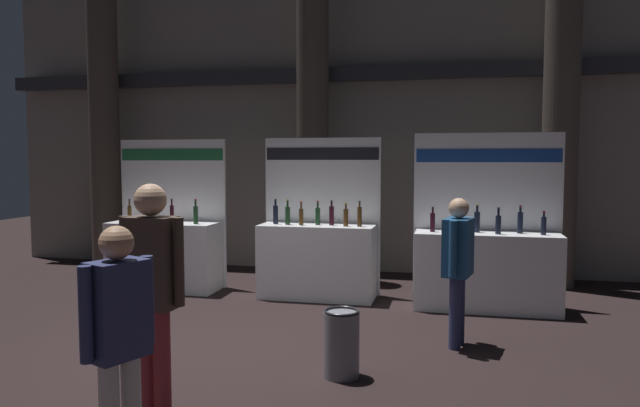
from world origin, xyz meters
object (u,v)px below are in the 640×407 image
object	(u,v)px
visitor_0	(458,258)
visitor_4	(152,281)
exhibitor_booth_1	(318,255)
trash_bin	(341,343)
exhibitor_booth_2	(486,264)
exhibitor_booth_0	(165,250)
visitor_3	(119,332)

from	to	relation	value
visitor_0	visitor_4	xyz separation A→B (m)	(-2.24, -2.33, 0.13)
exhibitor_booth_1	visitor_0	size ratio (longest dim) A/B	1.45
visitor_4	trash_bin	bearing A→B (deg)	-132.22
visitor_0	visitor_4	world-z (taller)	visitor_4
trash_bin	exhibitor_booth_2	bearing A→B (deg)	63.21
exhibitor_booth_1	visitor_4	size ratio (longest dim) A/B	1.27
exhibitor_booth_0	visitor_3	size ratio (longest dim) A/B	1.44
exhibitor_booth_1	visitor_3	xyz separation A→B (m)	(-0.12, -4.93, 0.31)
visitor_0	trash_bin	bearing A→B (deg)	150.03
exhibitor_booth_2	trash_bin	world-z (taller)	exhibitor_booth_2
exhibitor_booth_0	exhibitor_booth_2	xyz separation A→B (m)	(4.71, -0.17, 0.00)
exhibitor_booth_2	visitor_0	size ratio (longest dim) A/B	1.48
exhibitor_booth_0	trash_bin	distance (m)	4.45
exhibitor_booth_1	trash_bin	size ratio (longest dim) A/B	3.70
exhibitor_booth_0	exhibitor_booth_2	bearing A→B (deg)	-2.02
exhibitor_booth_1	visitor_3	bearing A→B (deg)	-91.40
exhibitor_booth_0	trash_bin	size ratio (longest dim) A/B	3.68
trash_bin	visitor_3	xyz separation A→B (m)	(-1.02, -1.97, 0.61)
exhibitor_booth_1	exhibitor_booth_0	bearing A→B (deg)	179.71
exhibitor_booth_0	exhibitor_booth_2	distance (m)	4.71
exhibitor_booth_1	trash_bin	distance (m)	3.11
exhibitor_booth_2	trash_bin	xyz separation A→B (m)	(-1.42, -2.81, -0.30)
exhibitor_booth_0	visitor_3	world-z (taller)	exhibitor_booth_0
visitor_3	visitor_4	size ratio (longest dim) A/B	0.88
exhibitor_booth_0	trash_bin	xyz separation A→B (m)	(3.29, -2.97, -0.29)
exhibitor_booth_2	visitor_4	size ratio (longest dim) A/B	1.30
trash_bin	visitor_3	size ratio (longest dim) A/B	0.39
exhibitor_booth_0	trash_bin	bearing A→B (deg)	-42.11
visitor_3	visitor_0	bearing A→B (deg)	-10.01
exhibitor_booth_0	visitor_3	distance (m)	5.45
exhibitor_booth_0	visitor_0	size ratio (longest dim) A/B	1.45
trash_bin	visitor_4	size ratio (longest dim) A/B	0.34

